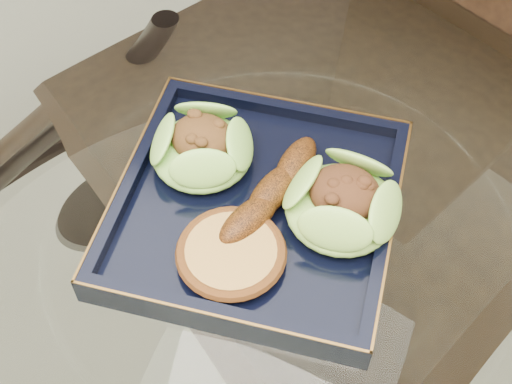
% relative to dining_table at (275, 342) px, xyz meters
% --- Properties ---
extents(dining_table, '(1.13, 1.13, 0.77)m').
position_rel_dining_table_xyz_m(dining_table, '(0.00, 0.00, 0.00)').
color(dining_table, white).
rests_on(dining_table, ground).
extents(dining_chair, '(0.58, 0.58, 1.01)m').
position_rel_dining_table_xyz_m(dining_chair, '(-0.04, 0.38, -0.03)').
color(dining_chair, black).
rests_on(dining_chair, ground).
extents(navy_plate, '(0.31, 0.31, 0.02)m').
position_rel_dining_table_xyz_m(navy_plate, '(-0.04, 0.05, 0.17)').
color(navy_plate, black).
rests_on(navy_plate, dining_table).
extents(lettuce_wrap_left, '(0.10, 0.10, 0.04)m').
position_rel_dining_table_xyz_m(lettuce_wrap_left, '(-0.12, 0.07, 0.20)').
color(lettuce_wrap_left, '#66AE32').
rests_on(lettuce_wrap_left, navy_plate).
extents(lettuce_wrap_right, '(0.14, 0.14, 0.04)m').
position_rel_dining_table_xyz_m(lettuce_wrap_right, '(0.04, 0.07, 0.20)').
color(lettuce_wrap_right, olive).
rests_on(lettuce_wrap_right, navy_plate).
extents(roasted_plantain, '(0.06, 0.15, 0.03)m').
position_rel_dining_table_xyz_m(roasted_plantain, '(-0.03, 0.06, 0.20)').
color(roasted_plantain, '#572909').
rests_on(roasted_plantain, navy_plate).
extents(crumb_patty, '(0.10, 0.10, 0.02)m').
position_rel_dining_table_xyz_m(crumb_patty, '(-0.04, -0.02, 0.19)').
color(crumb_patty, '#B7853D').
rests_on(crumb_patty, navy_plate).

